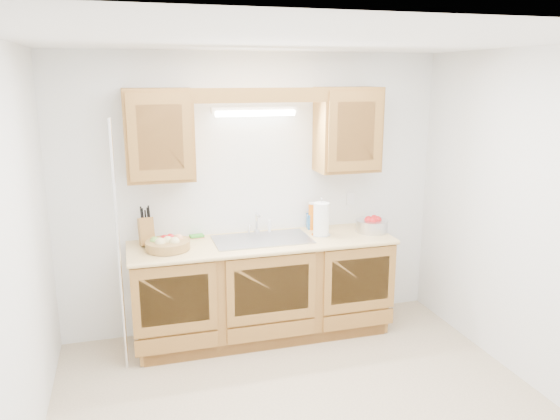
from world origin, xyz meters
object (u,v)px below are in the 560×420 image
object	(u,v)px
knife_block	(146,231)
paper_towel	(321,220)
fruit_basket	(168,244)
apple_bowl	(372,225)

from	to	relation	value
knife_block	paper_towel	world-z (taller)	paper_towel
fruit_basket	knife_block	xyz separation A→B (m)	(-0.16, 0.19, 0.07)
fruit_basket	paper_towel	size ratio (longest dim) A/B	1.25
knife_block	apple_bowl	distance (m)	2.01
paper_towel	fruit_basket	bearing A→B (deg)	-178.70
fruit_basket	paper_towel	distance (m)	1.36
fruit_basket	apple_bowl	size ratio (longest dim) A/B	1.41
fruit_basket	paper_towel	bearing A→B (deg)	1.30
paper_towel	apple_bowl	bearing A→B (deg)	-1.33
knife_block	apple_bowl	bearing A→B (deg)	-11.42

